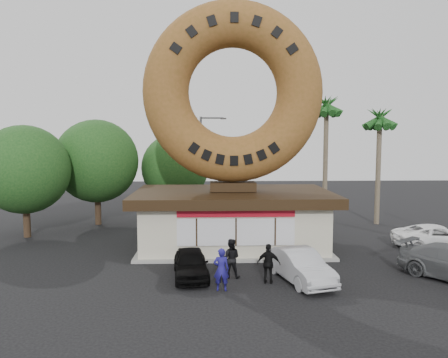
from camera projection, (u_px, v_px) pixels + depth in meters
name	position (u px, v px, depth m)	size (l,w,h in m)	color
ground	(240.00, 280.00, 19.41)	(90.00, 90.00, 0.00)	black
donut_shop	(233.00, 217.00, 25.19)	(11.20, 7.20, 3.80)	beige
giant_donut	(233.00, 93.00, 24.55)	(10.13, 10.13, 2.58)	brown
tree_west	(97.00, 161.00, 31.58)	(6.00, 6.00, 7.65)	#473321
tree_mid	(175.00, 168.00, 33.82)	(5.20, 5.20, 6.63)	#473321
tree_far	(25.00, 170.00, 27.51)	(5.60, 5.60, 7.14)	#473321
palm_near	(327.00, 110.00, 32.80)	(2.60, 2.60, 9.75)	#726651
palm_far	(380.00, 122.00, 31.52)	(2.60, 2.60, 8.75)	#726651
street_lamp	(203.00, 161.00, 34.84)	(2.11, 0.20, 8.00)	#59595E
person_left	(221.00, 269.00, 18.03)	(0.65, 0.43, 1.80)	navy
person_center	(231.00, 258.00, 19.73)	(0.87, 0.68, 1.78)	black
person_right	(269.00, 264.00, 18.95)	(1.02, 0.42, 1.74)	black
car_black	(191.00, 263.00, 19.78)	(1.51, 3.76, 1.28)	black
car_silver	(300.00, 266.00, 19.23)	(1.49, 4.27, 1.41)	#BABBC0
car_white	(438.00, 237.00, 24.87)	(2.28, 4.95, 1.38)	white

